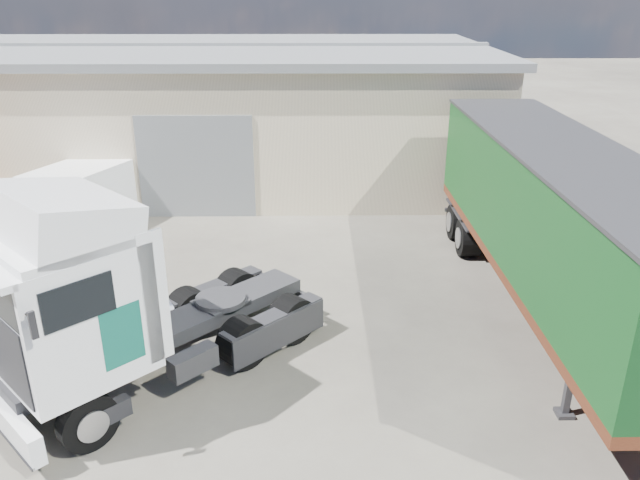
{
  "coord_description": "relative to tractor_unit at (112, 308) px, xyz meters",
  "views": [
    {
      "loc": [
        2.13,
        -10.94,
        7.71
      ],
      "look_at": [
        2.24,
        3.0,
        1.95
      ],
      "focal_mm": 35.0,
      "sensor_mm": 36.0,
      "label": 1
    }
  ],
  "objects": [
    {
      "name": "ground",
      "position": [
        1.8,
        0.33,
        -1.92
      ],
      "size": [
        120.0,
        120.0,
        0.0
      ],
      "primitive_type": "plane",
      "color": "#292621",
      "rests_on": "ground"
    },
    {
      "name": "warehouse",
      "position": [
        -4.19,
        16.32,
        0.74
      ],
      "size": [
        30.6,
        12.6,
        5.42
      ],
      "color": "beige",
      "rests_on": "ground"
    },
    {
      "name": "brick_boundary_wall",
      "position": [
        13.3,
        6.33,
        -0.67
      ],
      "size": [
        0.35,
        26.0,
        2.5
      ],
      "primitive_type": "cube",
      "color": "maroon",
      "rests_on": "ground"
    },
    {
      "name": "tractor_unit",
      "position": [
        0.0,
        0.0,
        0.0
      ],
      "size": [
        6.52,
        6.54,
        4.56
      ],
      "rotation": [
        0.0,
        0.0,
        -0.78
      ],
      "color": "black",
      "rests_on": "ground"
    },
    {
      "name": "box_trailer",
      "position": [
        9.65,
        3.32,
        0.68
      ],
      "size": [
        2.78,
        12.82,
        4.26
      ],
      "rotation": [
        0.0,
        0.0,
        0.01
      ],
      "color": "#2D2D30",
      "rests_on": "ground"
    },
    {
      "name": "panel_van",
      "position": [
        -3.68,
        9.93,
        -0.84
      ],
      "size": [
        3.92,
        5.5,
        2.09
      ],
      "rotation": [
        0.0,
        0.0,
        -0.41
      ],
      "color": "black",
      "rests_on": "ground"
    }
  ]
}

